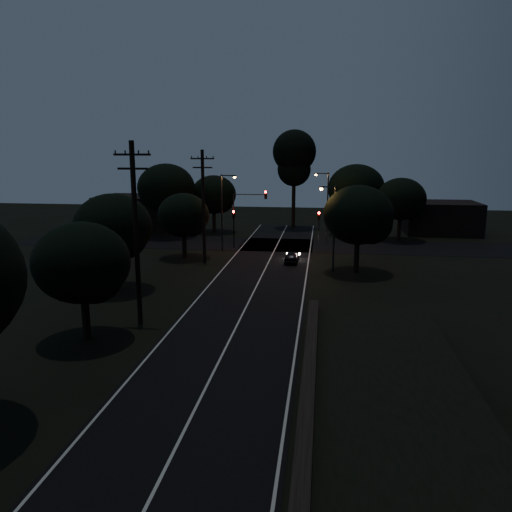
# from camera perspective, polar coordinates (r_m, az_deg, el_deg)

# --- Properties ---
(ground) EXTENTS (160.00, 160.00, 0.00)m
(ground) POSITION_cam_1_polar(r_m,az_deg,el_deg) (17.44, -11.68, -25.06)
(ground) COLOR black
(road_surface) EXTENTS (60.00, 70.00, 0.03)m
(road_surface) POSITION_cam_1_polar(r_m,az_deg,el_deg) (45.66, 1.19, -1.22)
(road_surface) COLOR black
(road_surface) RESTS_ON ground
(retaining_wall) EXTENTS (6.93, 26.00, 1.60)m
(retaining_wall) POSITION_cam_1_polar(r_m,az_deg,el_deg) (19.02, 15.77, -19.60)
(retaining_wall) COLOR black
(retaining_wall) RESTS_ON ground
(utility_pole_mid) EXTENTS (2.20, 0.30, 11.00)m
(utility_pole_mid) POSITION_cam_1_polar(r_m,az_deg,el_deg) (30.49, -13.57, 2.79)
(utility_pole_mid) COLOR black
(utility_pole_mid) RESTS_ON ground
(utility_pole_far) EXTENTS (2.20, 0.30, 10.50)m
(utility_pole_far) POSITION_cam_1_polar(r_m,az_deg,el_deg) (46.63, -6.04, 5.82)
(utility_pole_far) COLOR black
(utility_pole_far) RESTS_ON ground
(tree_left_b) EXTENTS (5.25, 5.25, 6.67)m
(tree_left_b) POSITION_cam_1_polar(r_m,az_deg,el_deg) (28.70, -19.04, -0.98)
(tree_left_b) COLOR black
(tree_left_b) RESTS_ON ground
(tree_left_c) EXTENTS (5.81, 5.81, 7.33)m
(tree_left_c) POSITION_cam_1_polar(r_m,az_deg,el_deg) (38.55, -15.80, 3.03)
(tree_left_c) COLOR black
(tree_left_c) RESTS_ON ground
(tree_left_d) EXTENTS (5.03, 5.03, 6.39)m
(tree_left_d) POSITION_cam_1_polar(r_m,az_deg,el_deg) (49.20, -8.12, 4.51)
(tree_left_d) COLOR black
(tree_left_d) RESTS_ON ground
(tree_far_nw) EXTENTS (5.79, 5.79, 7.33)m
(tree_far_nw) POSITION_cam_1_polar(r_m,az_deg,el_deg) (64.68, -4.71, 6.90)
(tree_far_nw) COLOR black
(tree_far_nw) RESTS_ON ground
(tree_far_w) EXTENTS (6.98, 6.98, 8.90)m
(tree_far_w) POSITION_cam_1_polar(r_m,az_deg,el_deg) (61.99, -10.04, 7.50)
(tree_far_w) COLOR black
(tree_far_w) RESTS_ON ground
(tree_far_ne) EXTENTS (6.96, 6.96, 8.80)m
(tree_far_ne) POSITION_cam_1_polar(r_m,az_deg,el_deg) (63.23, 11.60, 7.45)
(tree_far_ne) COLOR black
(tree_far_ne) RESTS_ON ground
(tree_far_e) EXTENTS (5.78, 5.78, 7.33)m
(tree_far_e) POSITION_cam_1_polar(r_m,az_deg,el_deg) (60.91, 16.43, 6.14)
(tree_far_e) COLOR black
(tree_far_e) RESTS_ON ground
(tree_right_a) EXTENTS (5.97, 5.97, 7.59)m
(tree_right_a) POSITION_cam_1_polar(r_m,az_deg,el_deg) (43.40, 11.90, 4.43)
(tree_right_a) COLOR black
(tree_right_a) RESTS_ON ground
(tall_pine) EXTENTS (5.80, 5.80, 13.17)m
(tall_pine) POSITION_cam_1_polar(r_m,az_deg,el_deg) (68.18, 4.39, 11.15)
(tall_pine) COLOR black
(tall_pine) RESTS_ON ground
(building_left) EXTENTS (10.00, 8.00, 4.40)m
(building_left) POSITION_cam_1_polar(r_m,az_deg,el_deg) (70.17, -13.31, 4.92)
(building_left) COLOR black
(building_left) RESTS_ON ground
(building_right) EXTENTS (9.00, 7.00, 4.00)m
(building_right) POSITION_cam_1_polar(r_m,az_deg,el_deg) (68.26, 20.36, 4.14)
(building_right) COLOR black
(building_right) RESTS_ON ground
(signal_left) EXTENTS (0.28, 0.35, 4.10)m
(signal_left) POSITION_cam_1_polar(r_m,az_deg,el_deg) (54.43, -2.56, 3.95)
(signal_left) COLOR black
(signal_left) RESTS_ON ground
(signal_right) EXTENTS (0.28, 0.35, 4.10)m
(signal_right) POSITION_cam_1_polar(r_m,az_deg,el_deg) (53.58, 7.19, 3.74)
(signal_right) COLOR black
(signal_right) RESTS_ON ground
(signal_mast) EXTENTS (3.70, 0.35, 6.25)m
(signal_mast) POSITION_cam_1_polar(r_m,az_deg,el_deg) (53.97, -0.81, 5.50)
(signal_mast) COLOR black
(signal_mast) RESTS_ON ground
(streetlight_a) EXTENTS (1.66, 0.26, 8.00)m
(streetlight_a) POSITION_cam_1_polar(r_m,az_deg,el_deg) (52.40, -3.73, 5.60)
(streetlight_a) COLOR black
(streetlight_a) RESTS_ON ground
(streetlight_b) EXTENTS (1.66, 0.26, 8.00)m
(streetlight_b) POSITION_cam_1_polar(r_m,az_deg,el_deg) (57.35, 7.99, 6.06)
(streetlight_b) COLOR black
(streetlight_b) RESTS_ON ground
(streetlight_c) EXTENTS (1.46, 0.26, 7.50)m
(streetlight_c) POSITION_cam_1_polar(r_m,az_deg,el_deg) (43.49, 8.72, 3.80)
(streetlight_c) COLOR black
(streetlight_c) RESTS_ON ground
(car) EXTENTS (1.39, 3.20, 1.07)m
(car) POSITION_cam_1_polar(r_m,az_deg,el_deg) (47.34, 4.10, -0.12)
(car) COLOR black
(car) RESTS_ON ground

